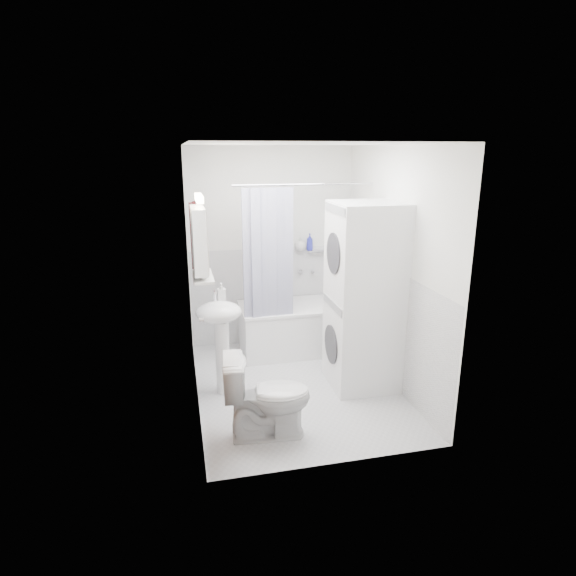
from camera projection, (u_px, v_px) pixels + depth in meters
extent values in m
plane|color=silver|center=(296.00, 386.00, 4.96)|extent=(2.60, 2.60, 0.00)
plane|color=white|center=(271.00, 248.00, 5.85)|extent=(2.00, 0.00, 2.00)
plane|color=white|center=(342.00, 318.00, 3.41)|extent=(2.00, 0.00, 2.00)
plane|color=white|center=(192.00, 280.00, 4.41)|extent=(0.00, 2.60, 2.60)
plane|color=white|center=(393.00, 268.00, 4.85)|extent=(0.00, 2.60, 2.60)
plane|color=white|center=(298.00, 144.00, 4.30)|extent=(2.60, 2.60, 0.00)
plane|color=white|center=(272.00, 295.00, 6.00)|extent=(1.98, 0.00, 1.98)
plane|color=white|center=(196.00, 340.00, 4.58)|extent=(0.00, 2.58, 2.58)
plane|color=white|center=(389.00, 324.00, 5.01)|extent=(0.00, 2.58, 2.58)
plane|color=brown|center=(200.00, 334.00, 3.65)|extent=(0.00, 2.00, 2.00)
cylinder|color=silver|center=(201.00, 320.00, 3.96)|extent=(0.04, 0.04, 0.04)
cube|color=white|center=(303.00, 328.00, 5.81)|extent=(1.48, 0.69, 0.54)
cube|color=white|center=(303.00, 306.00, 5.73)|extent=(1.50, 0.71, 0.03)
cube|color=silver|center=(303.00, 315.00, 5.77)|extent=(1.30, 0.51, 0.20)
cylinder|color=silver|center=(312.00, 271.00, 5.99)|extent=(0.04, 0.12, 0.04)
cylinder|color=silver|center=(311.00, 184.00, 5.06)|extent=(1.68, 0.02, 0.02)
cube|color=#16184E|center=(248.00, 257.00, 5.12)|extent=(0.10, 0.02, 1.45)
cube|color=#16184E|center=(256.00, 257.00, 5.14)|extent=(0.10, 0.02, 1.45)
cube|color=#16184E|center=(265.00, 256.00, 5.16)|extent=(0.10, 0.02, 1.45)
cube|color=#16184E|center=(273.00, 256.00, 5.17)|extent=(0.10, 0.02, 1.45)
cube|color=#16184E|center=(281.00, 255.00, 5.19)|extent=(0.10, 0.02, 1.45)
cube|color=#16184E|center=(289.00, 255.00, 5.21)|extent=(0.10, 0.02, 1.45)
ellipsoid|color=white|center=(219.00, 312.00, 4.61)|extent=(0.44, 0.37, 0.20)
cylinder|color=white|center=(223.00, 358.00, 4.74)|extent=(0.14, 0.14, 0.75)
cylinder|color=silver|center=(215.00, 296.00, 4.70)|extent=(0.03, 0.03, 0.14)
cylinder|color=silver|center=(215.00, 291.00, 4.65)|extent=(0.02, 0.10, 0.02)
cube|color=white|center=(199.00, 240.00, 4.43)|extent=(0.12, 0.50, 0.60)
cube|color=white|center=(206.00, 240.00, 4.44)|extent=(0.01, 0.47, 0.57)
cube|color=#FFEABF|center=(199.00, 198.00, 4.33)|extent=(0.06, 0.45, 0.06)
cube|color=silver|center=(203.00, 276.00, 4.53)|extent=(0.18, 0.54, 0.02)
cube|color=silver|center=(316.00, 251.00, 5.93)|extent=(0.22, 0.06, 0.02)
cube|color=#510E1B|center=(194.00, 243.00, 5.07)|extent=(0.05, 0.35, 0.82)
cube|color=#510E1B|center=(195.00, 207.00, 4.97)|extent=(0.03, 0.31, 0.08)
cylinder|color=silver|center=(190.00, 203.00, 4.95)|extent=(0.02, 0.04, 0.02)
cube|color=white|center=(362.00, 341.00, 4.92)|extent=(0.67, 0.67, 0.94)
cylinder|color=#2D2D33|center=(331.00, 344.00, 4.85)|extent=(0.03, 0.40, 0.40)
cube|color=gray|center=(332.00, 305.00, 4.74)|extent=(0.02, 0.60, 0.08)
cube|color=white|center=(367.00, 251.00, 4.66)|extent=(0.67, 0.67, 0.94)
cylinder|color=#2D2D33|center=(334.00, 253.00, 4.59)|extent=(0.03, 0.40, 0.40)
cube|color=gray|center=(335.00, 209.00, 4.48)|extent=(0.02, 0.60, 0.08)
imported|color=white|center=(267.00, 397.00, 4.02)|extent=(0.77, 0.48, 0.72)
imported|color=gray|center=(222.00, 296.00, 4.78)|extent=(0.08, 0.17, 0.08)
imported|color=gray|center=(204.00, 275.00, 4.38)|extent=(0.07, 0.18, 0.07)
imported|color=gray|center=(202.00, 267.00, 4.62)|extent=(0.10, 0.09, 0.10)
imported|color=gray|center=(300.00, 246.00, 5.86)|extent=(0.13, 0.17, 0.13)
imported|color=#2A2EA9|center=(310.00, 247.00, 5.89)|extent=(0.08, 0.21, 0.08)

